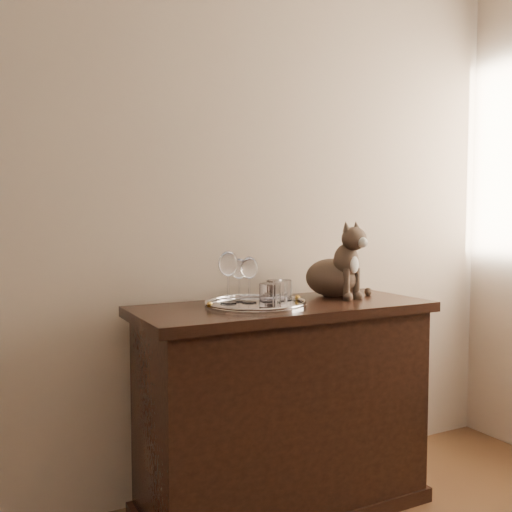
{
  "coord_description": "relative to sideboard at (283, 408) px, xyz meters",
  "views": [
    {
      "loc": [
        -0.55,
        -0.01,
        1.2
      ],
      "look_at": [
        0.48,
        1.95,
        1.05
      ],
      "focal_mm": 40.0,
      "sensor_mm": 36.0,
      "label": 1
    }
  ],
  "objects": [
    {
      "name": "wine_glass_a",
      "position": [
        -0.21,
        0.07,
        0.54
      ],
      "size": [
        0.08,
        0.08,
        0.21
      ],
      "primitive_type": null,
      "color": "white",
      "rests_on": "tray"
    },
    {
      "name": "wine_glass_b",
      "position": [
        -0.15,
        0.1,
        0.52
      ],
      "size": [
        0.07,
        0.07,
        0.17
      ],
      "primitive_type": null,
      "color": "silver",
      "rests_on": "tray"
    },
    {
      "name": "cat",
      "position": [
        0.3,
        0.09,
        0.59
      ],
      "size": [
        0.38,
        0.36,
        0.33
      ],
      "primitive_type": null,
      "rotation": [
        0.0,
        0.0,
        0.17
      ],
      "color": "#4C392D",
      "rests_on": "sideboard"
    },
    {
      "name": "tray",
      "position": [
        -0.12,
        0.02,
        0.43
      ],
      "size": [
        0.4,
        0.4,
        0.01
      ],
      "primitive_type": "cylinder",
      "color": "silver",
      "rests_on": "sideboard"
    },
    {
      "name": "tumbler_c",
      "position": [
        0.02,
        0.04,
        0.47
      ],
      "size": [
        0.07,
        0.07,
        0.08
      ],
      "primitive_type": "cylinder",
      "color": "white",
      "rests_on": "tray"
    },
    {
      "name": "wall_back",
      "position": [
        -0.6,
        0.31,
        0.93
      ],
      "size": [
        4.0,
        0.1,
        2.7
      ],
      "primitive_type": "cube",
      "color": "#BDA98E",
      "rests_on": "ground"
    },
    {
      "name": "wine_glass_d",
      "position": [
        -0.13,
        0.05,
        0.52
      ],
      "size": [
        0.07,
        0.07,
        0.18
      ],
      "primitive_type": null,
      "color": "white",
      "rests_on": "tray"
    },
    {
      "name": "tumbler_b",
      "position": [
        -0.12,
        -0.11,
        0.48
      ],
      "size": [
        0.08,
        0.08,
        0.09
      ],
      "primitive_type": "cylinder",
      "color": "silver",
      "rests_on": "tray"
    },
    {
      "name": "sideboard",
      "position": [
        0.0,
        0.0,
        0.0
      ],
      "size": [
        1.2,
        0.5,
        0.85
      ],
      "primitive_type": null,
      "color": "black",
      "rests_on": "ground"
    },
    {
      "name": "tumbler_a",
      "position": [
        -0.04,
        -0.02,
        0.48
      ],
      "size": [
        0.08,
        0.08,
        0.09
      ],
      "primitive_type": "cylinder",
      "color": "silver",
      "rests_on": "tray"
    }
  ]
}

